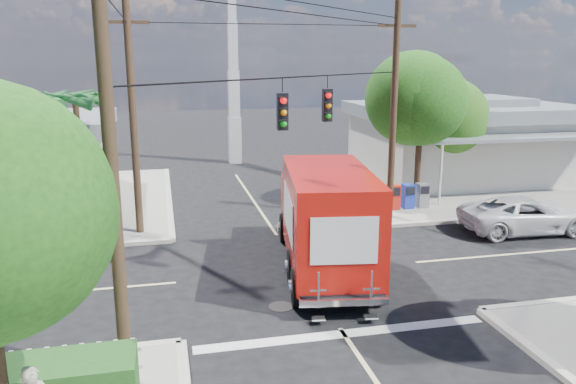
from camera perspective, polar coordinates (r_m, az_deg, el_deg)
name	(u,v)px	position (r m, az deg, el deg)	size (l,w,h in m)	color
ground	(302,272)	(18.33, 1.40, -8.13)	(120.00, 120.00, 0.00)	black
sidewalk_ne	(445,183)	(31.98, 15.67, 0.88)	(14.12, 14.12, 0.14)	gray
sidewalk_nw	(18,205)	(28.97, -25.73, -1.24)	(14.12, 14.12, 0.14)	gray
road_markings	(314,290)	(17.01, 2.63, -9.88)	(32.00, 32.00, 0.01)	beige
building_ne	(465,139)	(33.32, 17.50, 5.18)	(11.80, 10.20, 4.50)	beige
radio_tower	(233,76)	(36.84, -5.57, 11.65)	(0.80, 0.80, 17.00)	silver
tree_ne_front	(422,104)	(26.00, 13.44, 8.72)	(4.21, 4.14, 6.66)	#422D1C
tree_ne_back	(450,111)	(29.19, 16.10, 7.89)	(3.77, 3.66, 5.82)	#422D1C
palm_nw_front	(75,102)	(24.30, -20.80, 8.57)	(3.01, 3.08, 5.59)	#422D1C
palm_nw_back	(31,109)	(26.14, -24.67, 7.69)	(3.01, 3.08, 5.19)	#422D1C
utility_poles	(243,123)	(18.43, -4.57, 6.97)	(12.00, 10.68, 9.00)	#473321
vending_boxes	(408,196)	(25.84, 12.08, -0.41)	(1.90, 0.50, 1.10)	red
delivery_truck	(325,218)	(18.05, 3.80, -2.64)	(3.58, 8.20, 3.44)	black
parked_car	(525,215)	(24.12, 22.96, -2.14)	(2.34, 5.08, 1.41)	silver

